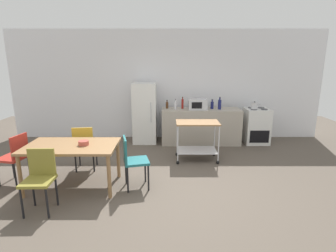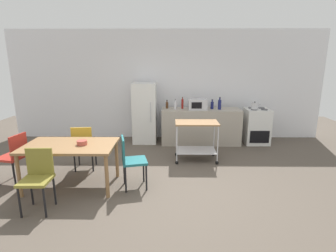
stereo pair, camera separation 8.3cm
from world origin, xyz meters
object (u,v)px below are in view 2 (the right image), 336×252
object	(u,v)px
kitchen_cart	(196,135)
bottle_hot_sauce	(167,105)
refrigerator	(145,113)
bottle_sesame_oil	(182,104)
chair_mustard	(84,145)
dining_table	(70,149)
chair_red	(14,155)
chair_teal	(131,159)
microwave	(198,104)
bottle_soda	(220,104)
stove_oven	(256,126)
fruit_bowl	(82,143)
chair_olive	(37,176)
bottle_olive_oil	(175,105)
kettle	(255,106)
bottle_soy_sauce	(212,105)

from	to	relation	value
kitchen_cart	bottle_hot_sauce	distance (m)	1.53
refrigerator	bottle_sesame_oil	world-z (taller)	refrigerator
chair_mustard	bottle_sesame_oil	size ratio (longest dim) A/B	2.96
dining_table	refrigerator	xyz separation A→B (m)	(1.00, 2.60, 0.10)
chair_red	chair_teal	size ratio (longest dim) A/B	1.00
chair_red	microwave	bearing A→B (deg)	136.20
chair_mustard	bottle_soda	world-z (taller)	bottle_soda
chair_teal	stove_oven	xyz separation A→B (m)	(2.89, 2.55, -0.07)
bottle_soda	stove_oven	bearing A→B (deg)	3.58
fruit_bowl	microwave	bearing A→B (deg)	48.99
dining_table	kitchen_cart	size ratio (longest dim) A/B	1.65
chair_olive	bottle_olive_oil	xyz separation A→B (m)	(2.01, 3.18, 0.49)
microwave	kettle	size ratio (longest dim) A/B	1.92
fruit_bowl	stove_oven	bearing A→B (deg)	34.42
bottle_sesame_oil	fruit_bowl	bearing A→B (deg)	-124.59
refrigerator	microwave	xyz separation A→B (m)	(1.36, -0.14, 0.25)
chair_red	refrigerator	world-z (taller)	refrigerator
kettle	chair_teal	bearing A→B (deg)	-138.45
dining_table	kettle	distance (m)	4.50
chair_teal	refrigerator	world-z (taller)	refrigerator
stove_oven	bottle_sesame_oil	size ratio (longest dim) A/B	3.06
dining_table	refrigerator	size ratio (longest dim) A/B	0.97
chair_red	bottle_olive_oil	bearing A→B (deg)	141.24
chair_teal	bottle_soy_sauce	distance (m)	3.13
kitchen_cart	fruit_bowl	xyz separation A→B (m)	(-2.02, -1.28, 0.21)
bottle_sesame_oil	bottle_soda	size ratio (longest dim) A/B	0.97
bottle_soy_sauce	chair_mustard	bearing A→B (deg)	-146.54
chair_olive	refrigerator	distance (m)	3.54
kitchen_cart	bottle_soda	distance (m)	1.44
chair_red	chair_olive	distance (m)	1.17
chair_mustard	chair_teal	size ratio (longest dim) A/B	1.00
stove_oven	kettle	world-z (taller)	kettle
chair_red	bottle_hot_sauce	bearing A→B (deg)	145.05
stove_oven	chair_mustard	bearing A→B (deg)	-155.28
bottle_olive_oil	microwave	size ratio (longest dim) A/B	0.55
stove_oven	bottle_hot_sauce	size ratio (longest dim) A/B	4.21
bottle_olive_oil	microwave	xyz separation A→B (m)	(0.56, -0.01, 0.02)
dining_table	chair_mustard	bearing A→B (deg)	91.12
dining_table	chair_mustard	distance (m)	0.73
bottle_olive_oil	bottle_sesame_oil	xyz separation A→B (m)	(0.18, 0.09, 0.02)
kitchen_cart	bottle_hot_sauce	world-z (taller)	bottle_hot_sauce
chair_teal	kitchen_cart	xyz separation A→B (m)	(1.22, 1.30, 0.05)
chair_mustard	bottle_soy_sauce	distance (m)	3.33
refrigerator	fruit_bowl	xyz separation A→B (m)	(-0.79, -2.61, 0.01)
chair_olive	bottle_soy_sauce	bearing A→B (deg)	46.36
bottle_soda	fruit_bowl	xyz separation A→B (m)	(-2.70, -2.47, -0.24)
dining_table	stove_oven	world-z (taller)	stove_oven
microwave	fruit_bowl	distance (m)	3.28
bottle_hot_sauce	microwave	distance (m)	0.79
bottle_hot_sauce	bottle_soy_sauce	bearing A→B (deg)	-3.09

